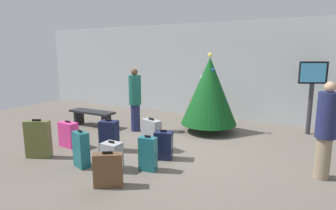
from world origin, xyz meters
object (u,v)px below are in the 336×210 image
object	(u,v)px
traveller_1	(135,99)
suitcase_7	(151,135)
suitcase_2	(38,139)
waiting_bench	(92,115)
holiday_tree	(209,91)
suitcase_5	(108,170)
suitcase_1	(109,136)
suitcase_8	(112,156)
traveller_0	(326,129)
suitcase_6	(69,134)
suitcase_0	(148,154)
suitcase_4	(164,145)
flight_info_kiosk	(312,85)
suitcase_3	(81,149)

from	to	relation	value
traveller_1	suitcase_7	size ratio (longest dim) A/B	2.40
traveller_1	suitcase_2	bearing A→B (deg)	-103.54
waiting_bench	suitcase_7	xyz separation A→B (m)	(2.65, -0.90, -0.01)
holiday_tree	suitcase_5	xyz separation A→B (m)	(-0.33, -3.92, -0.87)
suitcase_1	suitcase_8	bearing A→B (deg)	-47.56
traveller_0	suitcase_6	world-z (taller)	traveller_0
suitcase_1	suitcase_8	size ratio (longest dim) A/B	1.28
holiday_tree	suitcase_5	bearing A→B (deg)	-94.82
suitcase_0	suitcase_8	distance (m)	0.69
suitcase_4	suitcase_5	size ratio (longest dim) A/B	1.03
traveller_1	suitcase_5	bearing A→B (deg)	-63.04
suitcase_1	suitcase_6	size ratio (longest dim) A/B	1.16
suitcase_2	suitcase_7	bearing A→B (deg)	39.84
suitcase_4	suitcase_6	xyz separation A→B (m)	(-2.37, -0.37, -0.00)
suitcase_6	suitcase_5	bearing A→B (deg)	-27.80
suitcase_4	suitcase_6	bearing A→B (deg)	-171.04
waiting_bench	suitcase_7	size ratio (longest dim) A/B	1.98
traveller_0	suitcase_6	bearing A→B (deg)	-170.53
suitcase_0	suitcase_2	world-z (taller)	suitcase_2
suitcase_6	flight_info_kiosk	bearing A→B (deg)	37.49
traveller_0	suitcase_0	xyz separation A→B (m)	(-2.90, -1.17, -0.59)
suitcase_4	suitcase_1	bearing A→B (deg)	-174.10
suitcase_2	suitcase_6	size ratio (longest dim) A/B	1.33
flight_info_kiosk	suitcase_7	bearing A→B (deg)	-135.67
traveller_1	suitcase_6	bearing A→B (deg)	-108.42
holiday_tree	traveller_0	distance (m)	3.40
traveller_0	suitcase_7	size ratio (longest dim) A/B	2.34
suitcase_3	suitcase_6	distance (m)	1.38
traveller_0	suitcase_7	distance (m)	3.50
traveller_1	suitcase_4	world-z (taller)	traveller_1
traveller_1	suitcase_3	world-z (taller)	traveller_1
suitcase_7	suitcase_8	xyz separation A→B (m)	(-0.07, -1.33, -0.09)
suitcase_7	waiting_bench	bearing A→B (deg)	161.24
holiday_tree	suitcase_2	size ratio (longest dim) A/B	2.65
holiday_tree	suitcase_7	xyz separation A→B (m)	(-0.65, -2.03, -0.81)
suitcase_3	traveller_1	bearing A→B (deg)	101.55
suitcase_6	suitcase_8	world-z (taller)	suitcase_6
flight_info_kiosk	suitcase_3	size ratio (longest dim) A/B	2.67
suitcase_4	waiting_bench	bearing A→B (deg)	158.07
flight_info_kiosk	suitcase_0	world-z (taller)	flight_info_kiosk
waiting_bench	suitcase_1	world-z (taller)	suitcase_1
waiting_bench	suitcase_3	size ratio (longest dim) A/B	1.97
suitcase_3	suitcase_8	bearing A→B (deg)	16.05
flight_info_kiosk	suitcase_1	bearing A→B (deg)	-137.76
holiday_tree	suitcase_5	world-z (taller)	holiday_tree
traveller_1	suitcase_0	xyz separation A→B (m)	(1.77, -2.16, -0.61)
holiday_tree	traveller_1	distance (m)	2.08
suitcase_8	suitcase_4	bearing A→B (deg)	57.58
flight_info_kiosk	suitcase_1	xyz separation A→B (m)	(-3.96, -3.59, -1.00)
holiday_tree	suitcase_5	distance (m)	4.03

